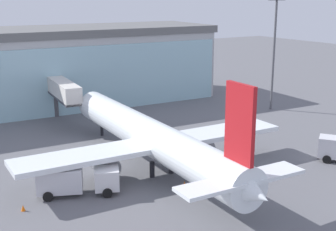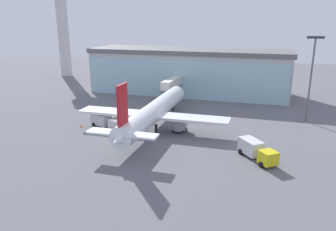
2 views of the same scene
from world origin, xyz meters
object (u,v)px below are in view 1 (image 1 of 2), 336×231
Objects in this scene: jet_bridge at (62,91)px; catering_truck at (75,180)px; safety_cone_wingtip at (23,208)px; safety_cone_nose at (185,184)px; apron_light_mast at (274,43)px; baggage_cart at (194,156)px; airplane at (152,138)px.

jet_bridge is 1.60× the size of catering_truck.
safety_cone_wingtip is at bearing -147.65° from catering_truck.
catering_truck is 5.20m from safety_cone_wingtip.
apron_light_mast is at bearing 32.17° from safety_cone_nose.
apron_light_mast is 5.37× the size of baggage_cart.
jet_bridge is 3.77× the size of baggage_cart.
jet_bridge is at bearing -131.08° from baggage_cart.
jet_bridge is 28.08m from safety_cone_nose.
catering_truck is (-7.63, -23.90, -3.25)m from jet_bridge.
baggage_cart is at bearing -157.79° from jet_bridge.
jet_bridge reaches higher than catering_truck.
apron_light_mast reaches higher than safety_cone_wingtip.
catering_truck is at bearing 167.83° from jet_bridge.
safety_cone_wingtip is at bearing 168.26° from safety_cone_nose.
apron_light_mast is 35.63m from safety_cone_nose.
airplane reaches higher than catering_truck.
airplane is 4.74× the size of catering_truck.
safety_cone_wingtip is (-5.00, -0.77, -1.19)m from catering_truck.
baggage_cart is (6.70, -22.39, -4.21)m from jet_bridge.
catering_truck reaches higher than safety_cone_wingtip.
safety_cone_nose is at bearing -11.74° from safety_cone_wingtip.
apron_light_mast is 31.45× the size of safety_cone_nose.
safety_cone_wingtip is at bearing 158.42° from jet_bridge.
jet_bridge reaches higher than safety_cone_nose.
airplane is at bearing -156.62° from apron_light_mast.
catering_truck is 13.76× the size of safety_cone_nose.
apron_light_mast reaches higher than catering_truck.
safety_cone_wingtip is at bearing -51.02° from baggage_cart.
safety_cone_wingtip is at bearing -160.69° from apron_light_mast.
jet_bridge is at bearing 93.72° from safety_cone_nose.
apron_light_mast is 32.55m from airplane.
baggage_cart is (5.17, -0.29, -2.87)m from airplane.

